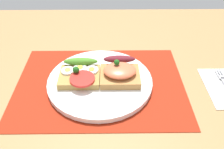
{
  "coord_description": "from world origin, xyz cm",
  "views": [
    {
      "loc": [
        2.49,
        -44.77,
        39.51
      ],
      "look_at": [
        3.0,
        0.0,
        3.1
      ],
      "focal_mm": 37.97,
      "sensor_mm": 36.0,
      "label": 1
    }
  ],
  "objects": [
    {
      "name": "placemat",
      "position": [
        0.0,
        0.0,
        0.15
      ],
      "size": [
        41.84,
        30.26,
        0.3
      ],
      "primitive_type": "cube",
      "color": "maroon",
      "rests_on": "ground_plane"
    },
    {
      "name": "plate",
      "position": [
        0.0,
        0.0,
        0.95
      ],
      "size": [
        25.93,
        25.93,
        1.3
      ],
      "primitive_type": "cylinder",
      "color": "white",
      "rests_on": "placemat"
    },
    {
      "name": "sandwich_egg_tomato",
      "position": [
        -4.86,
        0.39,
        2.96
      ],
      "size": [
        9.87,
        10.23,
        3.84
      ],
      "color": "#B18A45",
      "rests_on": "plate"
    },
    {
      "name": "sandwich_salmon",
      "position": [
        4.91,
        0.73,
        3.43
      ],
      "size": [
        9.64,
        9.56,
        5.17
      ],
      "color": "#B57F44",
      "rests_on": "plate"
    },
    {
      "name": "ground_plane",
      "position": [
        0.0,
        0.0,
        -1.6
      ],
      "size": [
        120.0,
        90.0,
        3.2
      ],
      "primitive_type": "cube",
      "color": "#A47847"
    }
  ]
}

